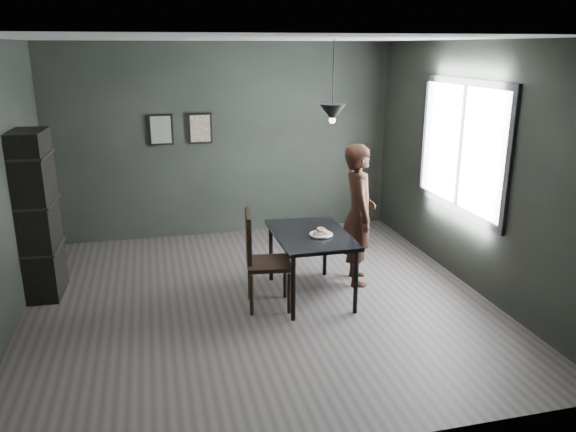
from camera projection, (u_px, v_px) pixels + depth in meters
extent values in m
plane|color=#35302D|center=(259.00, 301.00, 6.28)|extent=(5.00, 5.00, 0.00)
cube|color=black|center=(225.00, 141.00, 8.19)|extent=(5.00, 0.10, 2.80)
cube|color=silver|center=(254.00, 39.00, 5.46)|extent=(5.00, 5.00, 0.02)
cube|color=white|center=(461.00, 147.00, 6.57)|extent=(0.02, 1.80, 1.40)
cube|color=black|center=(461.00, 147.00, 6.56)|extent=(0.04, 1.96, 1.56)
cube|color=black|center=(311.00, 235.00, 6.20)|extent=(0.80, 1.20, 0.04)
cylinder|color=black|center=(293.00, 288.00, 5.73)|extent=(0.05, 0.05, 0.71)
cylinder|color=black|center=(356.00, 282.00, 5.89)|extent=(0.05, 0.05, 0.71)
cylinder|color=black|center=(271.00, 252.00, 6.74)|extent=(0.05, 0.05, 0.71)
cylinder|color=black|center=(325.00, 248.00, 6.89)|extent=(0.05, 0.05, 0.71)
cylinder|color=white|center=(321.00, 235.00, 6.11)|extent=(0.23, 0.23, 0.01)
torus|color=beige|center=(324.00, 232.00, 6.12)|extent=(0.11, 0.11, 0.04)
torus|color=beige|center=(318.00, 234.00, 6.08)|extent=(0.11, 0.11, 0.04)
torus|color=beige|center=(321.00, 230.00, 6.09)|extent=(0.15, 0.15, 0.05)
imported|color=black|center=(359.00, 215.00, 6.57)|extent=(0.52, 0.68, 1.68)
cube|color=black|center=(269.00, 264.00, 6.01)|extent=(0.52, 0.52, 0.04)
cube|color=black|center=(248.00, 236.00, 5.90)|extent=(0.10, 0.46, 0.51)
cylinder|color=black|center=(252.00, 295.00, 5.88)|extent=(0.04, 0.04, 0.45)
cylinder|color=black|center=(289.00, 293.00, 5.92)|extent=(0.04, 0.04, 0.45)
cylinder|color=black|center=(250.00, 280.00, 6.26)|extent=(0.04, 0.04, 0.45)
cylinder|color=black|center=(285.00, 279.00, 6.30)|extent=(0.04, 0.04, 0.45)
cube|color=black|center=(38.00, 216.00, 6.18)|extent=(0.39, 0.64, 1.88)
cylinder|color=black|center=(333.00, 76.00, 5.86)|extent=(0.01, 0.01, 0.75)
cone|color=black|center=(332.00, 113.00, 5.97)|extent=(0.28, 0.28, 0.18)
sphere|color=#FFE0B2|center=(332.00, 120.00, 5.99)|extent=(0.07, 0.07, 0.07)
cube|color=black|center=(161.00, 130.00, 7.90)|extent=(0.34, 0.03, 0.44)
cube|color=#405950|center=(161.00, 130.00, 7.88)|extent=(0.28, 0.01, 0.38)
cube|color=black|center=(200.00, 128.00, 8.03)|extent=(0.34, 0.03, 0.44)
cube|color=brown|center=(200.00, 129.00, 8.01)|extent=(0.28, 0.01, 0.38)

